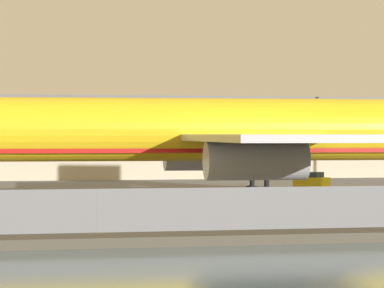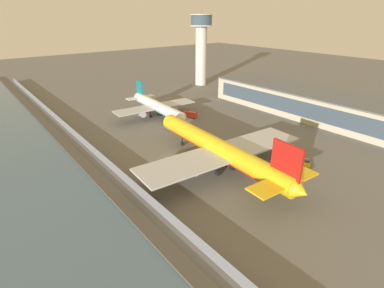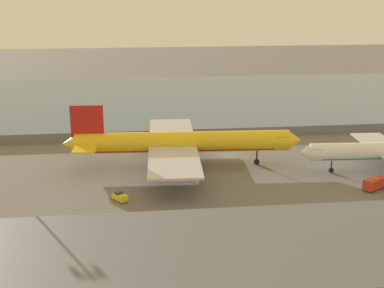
# 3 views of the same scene
# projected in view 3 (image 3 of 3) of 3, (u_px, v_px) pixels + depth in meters

# --- Properties ---
(ground_plane) EXTENTS (500.00, 500.00, 0.00)m
(ground_plane) POSITION_uv_depth(u_px,v_px,m) (229.00, 155.00, 129.59)
(ground_plane) COLOR #66635E
(waterfront_lagoon) EXTENTS (320.00, 98.00, 0.01)m
(waterfront_lagoon) POSITION_uv_depth(u_px,v_px,m) (194.00, 98.00, 197.27)
(waterfront_lagoon) COLOR slate
(waterfront_lagoon) RESTS_ON ground
(shoreline_seawall) EXTENTS (320.00, 3.00, 0.50)m
(shoreline_seawall) POSITION_uv_depth(u_px,v_px,m) (216.00, 132.00, 149.06)
(shoreline_seawall) COLOR #474238
(shoreline_seawall) RESTS_ON ground
(perimeter_fence) EXTENTS (280.00, 0.10, 2.53)m
(perimeter_fence) POSITION_uv_depth(u_px,v_px,m) (218.00, 133.00, 144.49)
(perimeter_fence) COLOR slate
(perimeter_fence) RESTS_ON ground
(cargo_jet_yellow) EXTENTS (53.96, 46.81, 14.44)m
(cargo_jet_yellow) POSITION_uv_depth(u_px,v_px,m) (179.00, 143.00, 120.25)
(cargo_jet_yellow) COLOR yellow
(cargo_jet_yellow) RESTS_ON ground
(baggage_tug) EXTENTS (3.22, 3.51, 1.80)m
(baggage_tug) POSITION_uv_depth(u_px,v_px,m) (120.00, 197.00, 101.64)
(baggage_tug) COLOR yellow
(baggage_tug) RESTS_ON ground
(ops_van) EXTENTS (5.53, 4.50, 2.48)m
(ops_van) POSITION_uv_depth(u_px,v_px,m) (374.00, 183.00, 107.21)
(ops_van) COLOR red
(ops_van) RESTS_ON ground
(terminal_building) EXTENTS (90.09, 22.11, 9.85)m
(terminal_building) POSITION_uv_depth(u_px,v_px,m) (291.00, 278.00, 65.25)
(terminal_building) COLOR #BCB299
(terminal_building) RESTS_ON ground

